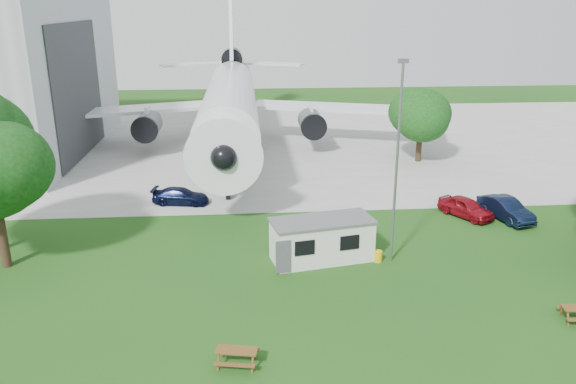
{
  "coord_description": "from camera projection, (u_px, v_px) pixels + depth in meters",
  "views": [
    {
      "loc": [
        -0.54,
        -24.48,
        14.99
      ],
      "look_at": [
        2.02,
        8.0,
        4.0
      ],
      "focal_mm": 35.0,
      "sensor_mm": 36.0,
      "label": 1
    }
  ],
  "objects": [
    {
      "name": "ground",
      "position": [
        260.0,
        320.0,
        27.95
      ],
      "size": [
        160.0,
        160.0,
        0.0
      ],
      "primitive_type": "plane",
      "color": "#265B18"
    },
    {
      "name": "concrete_apron",
      "position": [
        250.0,
        142.0,
        63.84
      ],
      "size": [
        120.0,
        46.0,
        0.03
      ],
      "primitive_type": "cube",
      "color": "#B7B7B2",
      "rests_on": "ground"
    },
    {
      "name": "airliner",
      "position": [
        230.0,
        99.0,
        59.99
      ],
      "size": [
        46.36,
        47.73,
        17.69
      ],
      "color": "white",
      "rests_on": "ground"
    },
    {
      "name": "site_cabin",
      "position": [
        322.0,
        240.0,
        34.18
      ],
      "size": [
        6.96,
        3.89,
        2.62
      ],
      "color": "silver",
      "rests_on": "ground"
    },
    {
      "name": "picnic_west",
      "position": [
        237.0,
        365.0,
        24.5
      ],
      "size": [
        2.04,
        1.8,
        0.76
      ],
      "primitive_type": null,
      "rotation": [
        0.0,
        0.0,
        -0.18
      ],
      "color": "brown",
      "rests_on": "ground"
    },
    {
      "name": "lamp_mast",
      "position": [
        397.0,
        167.0,
        32.5
      ],
      "size": [
        0.16,
        0.16,
        12.0
      ],
      "primitive_type": "cylinder",
      "color": "slate",
      "rests_on": "ground"
    },
    {
      "name": "tree_far_apron",
      "position": [
        421.0,
        118.0,
        54.62
      ],
      "size": [
        6.39,
        6.39,
        7.58
      ],
      "color": "#382619",
      "rests_on": "ground"
    },
    {
      "name": "car_ne_hatch",
      "position": [
        466.0,
        207.0,
        41.24
      ],
      "size": [
        3.67,
        4.55,
        1.46
      ],
      "primitive_type": "imported",
      "rotation": [
        0.0,
        0.0,
        0.54
      ],
      "color": "maroon",
      "rests_on": "ground"
    },
    {
      "name": "car_ne_sedan",
      "position": [
        506.0,
        209.0,
        40.77
      ],
      "size": [
        2.83,
        5.0,
        1.56
      ],
      "primitive_type": "imported",
      "rotation": [
        0.0,
        0.0,
        0.27
      ],
      "color": "black",
      "rests_on": "ground"
    },
    {
      "name": "car_apron_van",
      "position": [
        181.0,
        196.0,
        43.91
      ],
      "size": [
        4.61,
        2.44,
        1.27
      ],
      "primitive_type": "imported",
      "rotation": [
        0.0,
        0.0,
        1.42
      ],
      "color": "black",
      "rests_on": "ground"
    }
  ]
}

